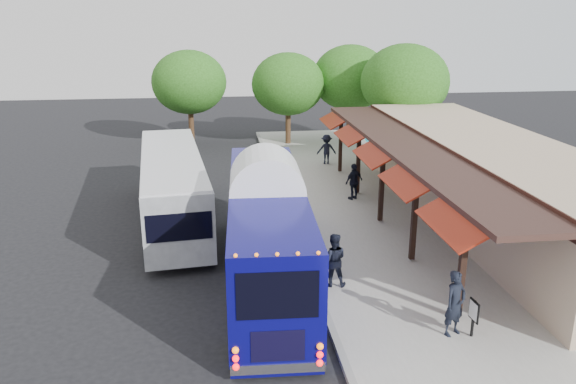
{
  "coord_description": "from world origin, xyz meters",
  "views": [
    {
      "loc": [
        -2.94,
        -17.73,
        8.53
      ],
      "look_at": [
        -0.23,
        3.5,
        1.8
      ],
      "focal_mm": 35.0,
      "sensor_mm": 36.0,
      "label": 1
    }
  ],
  "objects_px": {
    "ped_c": "(354,181)",
    "ped_d": "(327,149)",
    "ped_a": "(455,303)",
    "ped_b": "(333,260)",
    "coach_bus": "(267,227)",
    "city_bus": "(173,185)",
    "sign_board": "(474,312)"
  },
  "relations": [
    {
      "from": "coach_bus",
      "to": "ped_c",
      "type": "distance_m",
      "value": 9.24
    },
    {
      "from": "ped_c",
      "to": "ped_d",
      "type": "distance_m",
      "value": 6.81
    },
    {
      "from": "coach_bus",
      "to": "ped_b",
      "type": "bearing_deg",
      "value": -20.59
    },
    {
      "from": "coach_bus",
      "to": "ped_c",
      "type": "xyz_separation_m",
      "value": [
        4.85,
        7.82,
        -0.89
      ]
    },
    {
      "from": "coach_bus",
      "to": "sign_board",
      "type": "bearing_deg",
      "value": -37.47
    },
    {
      "from": "city_bus",
      "to": "ped_d",
      "type": "bearing_deg",
      "value": 39.44
    },
    {
      "from": "coach_bus",
      "to": "ped_a",
      "type": "xyz_separation_m",
      "value": [
        4.73,
        -4.2,
        -0.83
      ]
    },
    {
      "from": "ped_d",
      "to": "sign_board",
      "type": "distance_m",
      "value": 19.0
    },
    {
      "from": "coach_bus",
      "to": "ped_a",
      "type": "bearing_deg",
      "value": -38.95
    },
    {
      "from": "city_bus",
      "to": "sign_board",
      "type": "bearing_deg",
      "value": -56.63
    },
    {
      "from": "ped_a",
      "to": "ped_b",
      "type": "xyz_separation_m",
      "value": [
        -2.68,
        3.32,
        -0.05
      ]
    },
    {
      "from": "city_bus",
      "to": "sign_board",
      "type": "xyz_separation_m",
      "value": [
        8.67,
        -10.51,
        -0.78
      ]
    },
    {
      "from": "ped_b",
      "to": "city_bus",
      "type": "bearing_deg",
      "value": -41.16
    },
    {
      "from": "ped_a",
      "to": "ped_b",
      "type": "bearing_deg",
      "value": 103.19
    },
    {
      "from": "ped_a",
      "to": "sign_board",
      "type": "xyz_separation_m",
      "value": [
        0.47,
        -0.18,
        -0.21
      ]
    },
    {
      "from": "ped_a",
      "to": "ped_c",
      "type": "bearing_deg",
      "value": 63.7
    },
    {
      "from": "city_bus",
      "to": "sign_board",
      "type": "relative_size",
      "value": 10.54
    },
    {
      "from": "ped_b",
      "to": "ped_c",
      "type": "relative_size",
      "value": 1.02
    },
    {
      "from": "ped_a",
      "to": "ped_d",
      "type": "relative_size",
      "value": 1.07
    },
    {
      "from": "sign_board",
      "to": "city_bus",
      "type": "bearing_deg",
      "value": 125.78
    },
    {
      "from": "ped_b",
      "to": "ped_d",
      "type": "distance_m",
      "value": 15.75
    },
    {
      "from": "coach_bus",
      "to": "sign_board",
      "type": "height_order",
      "value": "coach_bus"
    },
    {
      "from": "city_bus",
      "to": "sign_board",
      "type": "distance_m",
      "value": 13.65
    },
    {
      "from": "coach_bus",
      "to": "ped_d",
      "type": "distance_m",
      "value": 15.43
    },
    {
      "from": "ped_b",
      "to": "sign_board",
      "type": "xyz_separation_m",
      "value": [
        3.15,
        -3.5,
        -0.16
      ]
    },
    {
      "from": "ped_b",
      "to": "ped_d",
      "type": "relative_size",
      "value": 1.02
    },
    {
      "from": "coach_bus",
      "to": "city_bus",
      "type": "xyz_separation_m",
      "value": [
        -3.47,
        6.13,
        -0.26
      ]
    },
    {
      "from": "ped_a",
      "to": "ped_d",
      "type": "bearing_deg",
      "value": 63.9
    },
    {
      "from": "city_bus",
      "to": "ped_a",
      "type": "distance_m",
      "value": 13.2
    },
    {
      "from": "sign_board",
      "to": "ped_d",
      "type": "bearing_deg",
      "value": 87.31
    },
    {
      "from": "coach_bus",
      "to": "ped_b",
      "type": "distance_m",
      "value": 2.4
    },
    {
      "from": "coach_bus",
      "to": "ped_c",
      "type": "bearing_deg",
      "value": 60.82
    }
  ]
}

